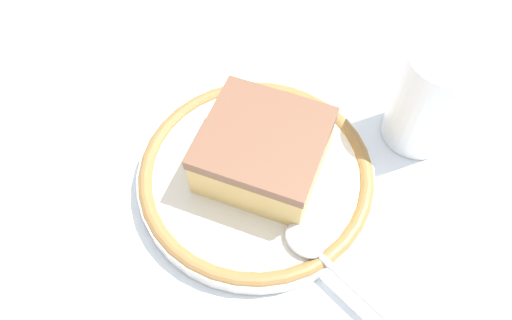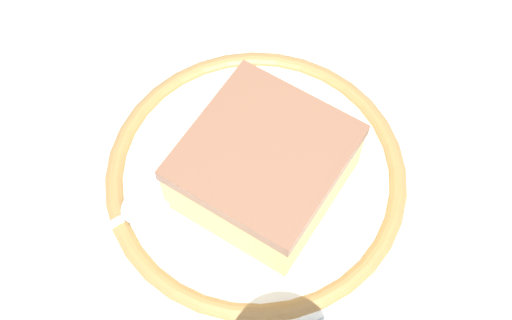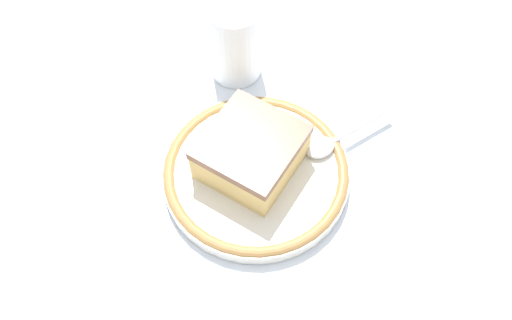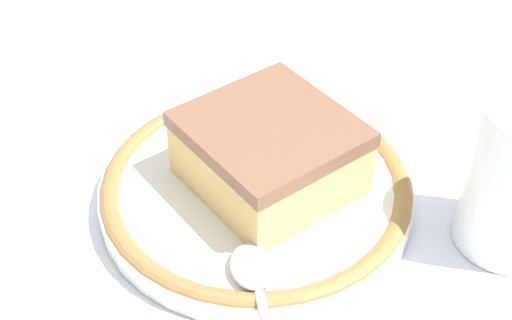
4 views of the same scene
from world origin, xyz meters
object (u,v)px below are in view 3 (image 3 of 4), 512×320
(cake_slice, at_px, (251,152))
(plate, at_px, (256,172))
(spoon, at_px, (330,142))
(cup, at_px, (235,45))

(cake_slice, bearing_deg, plate, 89.39)
(spoon, bearing_deg, cup, -85.49)
(plate, distance_m, cup, 0.16)
(plate, bearing_deg, spoon, 165.26)
(cake_slice, distance_m, spoon, 0.09)
(cake_slice, height_order, spoon, cake_slice)
(plate, height_order, cake_slice, cake_slice)
(cake_slice, distance_m, cup, 0.15)
(plate, distance_m, cake_slice, 0.03)
(plate, bearing_deg, cake_slice, -90.61)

